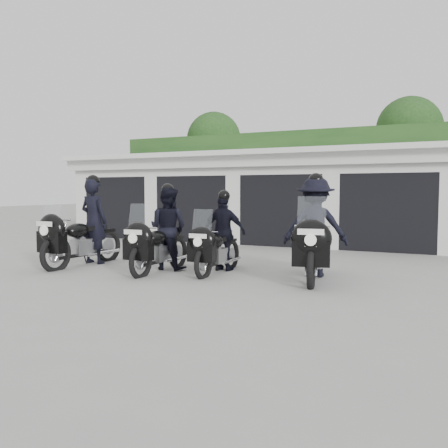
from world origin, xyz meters
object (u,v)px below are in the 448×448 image
at_px(police_bike_a, 83,228).
at_px(police_bike_c, 221,236).
at_px(police_bike_d, 315,232).
at_px(police_bike_b, 163,233).

xyz_separation_m(police_bike_a, police_bike_c, (3.22, 0.55, -0.10)).
bearing_deg(police_bike_a, police_bike_d, 10.83).
bearing_deg(police_bike_a, police_bike_c, 12.82).
distance_m(police_bike_c, police_bike_d, 1.98).
distance_m(police_bike_a, police_bike_b, 2.06).
relative_size(police_bike_c, police_bike_d, 0.85).
distance_m(police_bike_b, police_bike_d, 3.18).
bearing_deg(police_bike_d, police_bike_c, 173.08).
distance_m(police_bike_a, police_bike_c, 3.27).
xyz_separation_m(police_bike_a, police_bike_d, (5.19, 0.70, 0.05)).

